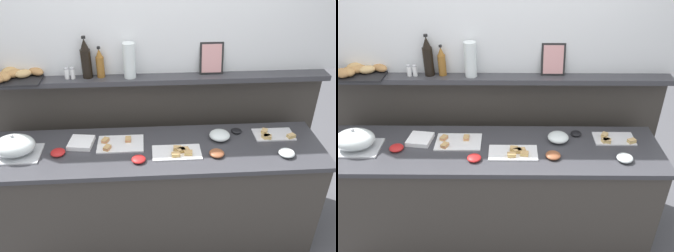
# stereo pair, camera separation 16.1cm
# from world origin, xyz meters

# --- Properties ---
(ground_plane) EXTENTS (12.00, 12.00, 0.00)m
(ground_plane) POSITION_xyz_m (0.00, 0.60, 0.00)
(ground_plane) COLOR #4C4C51
(buffet_counter) EXTENTS (2.46, 0.61, 0.91)m
(buffet_counter) POSITION_xyz_m (0.00, 0.00, 0.45)
(buffet_counter) COLOR #3D3833
(buffet_counter) RESTS_ON ground_plane
(back_ledge_unit) EXTENTS (2.74, 0.22, 1.29)m
(back_ledge_unit) POSITION_xyz_m (0.00, 0.48, 0.68)
(back_ledge_unit) COLOR #3D3833
(back_ledge_unit) RESTS_ON ground_plane
(sandwich_platter_side) EXTENTS (0.35, 0.18, 0.04)m
(sandwich_platter_side) POSITION_xyz_m (0.17, -0.07, 0.92)
(sandwich_platter_side) COLOR white
(sandwich_platter_side) RESTS_ON buffet_counter
(sandwich_platter_rear) EXTENTS (0.30, 0.17, 0.04)m
(sandwich_platter_rear) POSITION_xyz_m (0.91, 0.11, 0.92)
(sandwich_platter_rear) COLOR silver
(sandwich_platter_rear) RESTS_ON buffet_counter
(sandwich_platter_front) EXTENTS (0.34, 0.22, 0.04)m
(sandwich_platter_front) POSITION_xyz_m (-0.25, 0.07, 0.91)
(sandwich_platter_front) COLOR white
(sandwich_platter_front) RESTS_ON buffet_counter
(serving_cloche) EXTENTS (0.34, 0.24, 0.17)m
(serving_cloche) POSITION_xyz_m (-0.97, -0.02, 0.98)
(serving_cloche) COLOR #B7BABF
(serving_cloche) RESTS_ON buffet_counter
(glass_bowl_large) EXTENTS (0.15, 0.15, 0.06)m
(glass_bowl_large) POSITION_xyz_m (0.49, 0.10, 0.93)
(glass_bowl_large) COLOR silver
(glass_bowl_large) RESTS_ON buffet_counter
(glass_bowl_medium) EXTENTS (0.11, 0.11, 0.04)m
(glass_bowl_medium) POSITION_xyz_m (0.92, -0.14, 0.93)
(glass_bowl_medium) COLOR silver
(glass_bowl_medium) RESTS_ON buffet_counter
(condiment_bowl_teal) EXTENTS (0.11, 0.11, 0.04)m
(condiment_bowl_teal) POSITION_xyz_m (0.44, -0.11, 0.92)
(condiment_bowl_teal) COLOR brown
(condiment_bowl_teal) RESTS_ON buffet_counter
(condiment_bowl_red) EXTENTS (0.08, 0.08, 0.03)m
(condiment_bowl_red) POSITION_xyz_m (0.64, 0.18, 0.92)
(condiment_bowl_red) COLOR black
(condiment_bowl_red) RESTS_ON buffet_counter
(condiment_bowl_cream) EXTENTS (0.10, 0.10, 0.03)m
(condiment_bowl_cream) POSITION_xyz_m (-0.11, -0.14, 0.92)
(condiment_bowl_cream) COLOR red
(condiment_bowl_cream) RESTS_ON buffet_counter
(condiment_bowl_dark) EXTENTS (0.10, 0.10, 0.04)m
(condiment_bowl_dark) POSITION_xyz_m (-0.68, -0.03, 0.92)
(condiment_bowl_dark) COLOR red
(condiment_bowl_dark) RESTS_ON buffet_counter
(napkin_stack) EXTENTS (0.19, 0.19, 0.03)m
(napkin_stack) POSITION_xyz_m (-0.53, 0.08, 0.92)
(napkin_stack) COLOR white
(napkin_stack) RESTS_ON buffet_counter
(wine_bottle_dark) EXTENTS (0.08, 0.08, 0.32)m
(wine_bottle_dark) POSITION_xyz_m (-0.48, 0.42, 1.43)
(wine_bottle_dark) COLOR black
(wine_bottle_dark) RESTS_ON back_ledge_unit
(vinegar_bottle_amber) EXTENTS (0.06, 0.06, 0.24)m
(vinegar_bottle_amber) POSITION_xyz_m (-0.38, 0.42, 1.40)
(vinegar_bottle_amber) COLOR #8E5B23
(vinegar_bottle_amber) RESTS_ON back_ledge_unit
(salt_shaker) EXTENTS (0.03, 0.03, 0.09)m
(salt_shaker) POSITION_xyz_m (-0.63, 0.40, 1.33)
(salt_shaker) COLOR white
(salt_shaker) RESTS_ON back_ledge_unit
(pepper_shaker) EXTENTS (0.03, 0.03, 0.09)m
(pepper_shaker) POSITION_xyz_m (-0.59, 0.40, 1.33)
(pepper_shaker) COLOR white
(pepper_shaker) RESTS_ON back_ledge_unit
(bread_basket) EXTENTS (0.43, 0.28, 0.08)m
(bread_basket) POSITION_xyz_m (-1.02, 0.41, 1.33)
(bread_basket) COLOR black
(bread_basket) RESTS_ON back_ledge_unit
(framed_picture) EXTENTS (0.18, 0.06, 0.24)m
(framed_picture) POSITION_xyz_m (0.46, 0.44, 1.41)
(framed_picture) COLOR black
(framed_picture) RESTS_ON back_ledge_unit
(water_carafe) EXTENTS (0.09, 0.09, 0.27)m
(water_carafe) POSITION_xyz_m (-0.16, 0.40, 1.42)
(water_carafe) COLOR silver
(water_carafe) RESTS_ON back_ledge_unit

